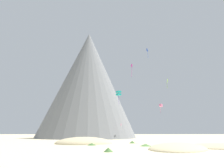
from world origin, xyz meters
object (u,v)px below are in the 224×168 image
Objects in this scene: bush_near_right at (132,142)px; kite_lime_mid at (167,82)px; rock_massif at (85,89)px; kite_pink_low at (161,105)px; kite_blue_high at (147,51)px; kite_magenta_high at (132,68)px; bush_far_right at (92,144)px; bush_scatter_east at (108,150)px; bush_mid_center at (146,145)px; kite_rainbow_low at (121,126)px; kite_green_low at (113,112)px; bush_ridge_crest at (204,144)px; kite_teal_mid at (119,93)px.

bush_near_right is 0.58× the size of kite_lime_mid.
rock_massif is 48.77m from kite_pink_low.
kite_magenta_high is (-8.59, -10.19, -11.37)m from kite_blue_high.
bush_near_right is 31.53m from kite_magenta_high.
rock_massif reaches higher than kite_lime_mid.
kite_magenta_high reaches higher than bush_far_right.
bush_near_right is (10.88, 8.31, 0.08)m from bush_far_right.
bush_far_right is 1.26× the size of bush_near_right.
bush_mid_center is (8.65, 12.84, -0.09)m from bush_scatter_east.
kite_blue_high is 1.36× the size of kite_rainbow_low.
kite_pink_low is at bearing 63.56° from bush_scatter_east.
kite_green_low is at bearing -93.83° from kite_rainbow_low.
bush_scatter_east reaches higher than bush_near_right.
bush_mid_center is 1.98× the size of bush_ridge_crest.
kite_rainbow_low reaches higher than bush_far_right.
kite_teal_mid is 1.02× the size of kite_blue_high.
bush_scatter_east is 0.44× the size of kite_pink_low.
kite_magenta_high is at bearing 169.03° from kite_blue_high.
kite_green_low reaches higher than bush_far_right.
kite_green_low reaches higher than bush_ridge_crest.
bush_near_right is 0.47× the size of kite_pink_low.
bush_ridge_crest is 0.46× the size of kite_lime_mid.
kite_teal_mid is (-16.51, -8.75, 2.99)m from kite_pink_low.
bush_mid_center is 1.56× the size of bush_near_right.
kite_blue_high is (14.31, 18.54, 23.10)m from kite_teal_mid.
kite_rainbow_low is (-2.82, 40.93, 5.44)m from bush_mid_center.
bush_near_right is 0.37× the size of kite_teal_mid.
kite_lime_mid is (18.73, 26.01, 18.24)m from bush_scatter_east.
bush_far_right is at bearing -84.01° from kite_pink_low.
bush_ridge_crest is 52.26m from kite_blue_high.
kite_pink_low is at bearing 97.55° from bush_ridge_crest.
bush_scatter_east is 15.48m from bush_mid_center.
bush_near_right is at bearing -8.99° from kite_teal_mid.
bush_mid_center is 1.23× the size of bush_far_right.
bush_scatter_east is 0.93× the size of bush_near_right.
bush_scatter_east is at bearing -2.32° from kite_magenta_high.
kite_lime_mid is at bearing 23.92° from bush_far_right.
kite_teal_mid is at bearing 83.53° from bush_scatter_east.
kite_magenta_high is at bearing 119.89° from bush_ridge_crest.
kite_magenta_high is (3.48, -13.75, 21.86)m from kite_rainbow_low.
kite_blue_high is at bearing -38.45° from rock_massif.
bush_near_right is 38.78m from kite_green_low.
bush_mid_center is 0.91× the size of kite_lime_mid.
bush_near_right is at bearing 166.31° from kite_lime_mid.
bush_far_right is 56.07m from kite_blue_high.
kite_rainbow_low is (-14.26, 13.35, -7.13)m from kite_pink_low.
bush_ridge_crest is at bearing -141.83° from kite_blue_high.
kite_rainbow_low is (9.75, 37.80, 5.45)m from bush_far_right.
kite_teal_mid is at bearing 55.29° from kite_rainbow_low.
kite_magenta_high is (0.66, 27.18, 27.30)m from bush_mid_center.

